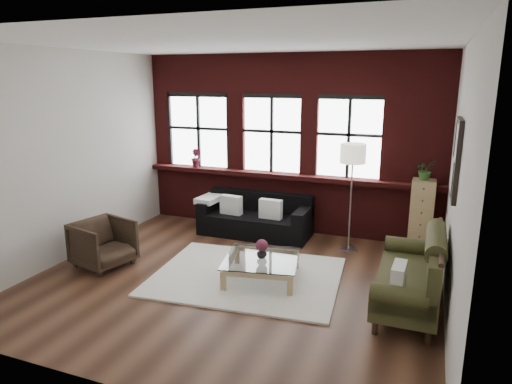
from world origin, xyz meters
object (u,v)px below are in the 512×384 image
(dark_sofa, at_px, (255,216))
(armchair, at_px, (103,244))
(coffee_table, at_px, (262,269))
(drawer_chest, at_px, (421,216))
(vase, at_px, (262,253))
(floor_lamp, at_px, (351,194))
(vintage_settee, at_px, (408,270))

(dark_sofa, xyz_separation_m, armchair, (-1.62, -2.13, -0.01))
(coffee_table, height_order, drawer_chest, drawer_chest)
(dark_sofa, distance_m, drawer_chest, 2.82)
(vase, bearing_deg, coffee_table, 90.00)
(vase, relative_size, floor_lamp, 0.08)
(dark_sofa, relative_size, vase, 13.09)
(dark_sofa, height_order, vintage_settee, vintage_settee)
(coffee_table, distance_m, drawer_chest, 2.89)
(coffee_table, xyz_separation_m, drawer_chest, (2.02, 2.02, 0.43))
(vintage_settee, xyz_separation_m, floor_lamp, (-1.00, 1.65, 0.47))
(floor_lamp, bearing_deg, vintage_settee, -58.76)
(dark_sofa, relative_size, armchair, 2.57)
(armchair, bearing_deg, floor_lamp, -45.51)
(vintage_settee, xyz_separation_m, armchair, (-4.34, -0.31, -0.14))
(floor_lamp, bearing_deg, dark_sofa, 174.35)
(armchair, bearing_deg, drawer_chest, -47.39)
(vase, height_order, drawer_chest, drawer_chest)
(vintage_settee, height_order, coffee_table, vintage_settee)
(armchair, bearing_deg, dark_sofa, -23.20)
(dark_sofa, xyz_separation_m, floor_lamp, (1.72, -0.17, 0.60))
(armchair, bearing_deg, vase, -66.84)
(dark_sofa, distance_m, coffee_table, 1.92)
(vintage_settee, distance_m, floor_lamp, 1.99)
(vase, bearing_deg, dark_sofa, 114.04)
(vase, distance_m, floor_lamp, 1.92)
(vase, distance_m, drawer_chest, 2.87)
(drawer_chest, height_order, floor_lamp, floor_lamp)
(dark_sofa, bearing_deg, vase, -65.96)
(coffee_table, bearing_deg, vase, -90.00)
(coffee_table, height_order, floor_lamp, floor_lamp)
(dark_sofa, height_order, vase, dark_sofa)
(armchair, xyz_separation_m, coffee_table, (2.40, 0.39, -0.19))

